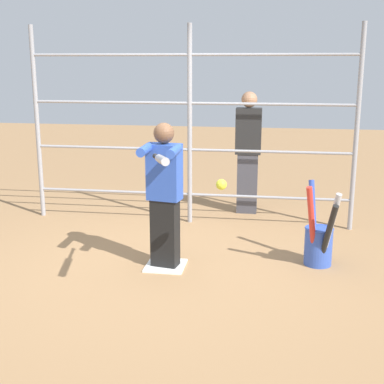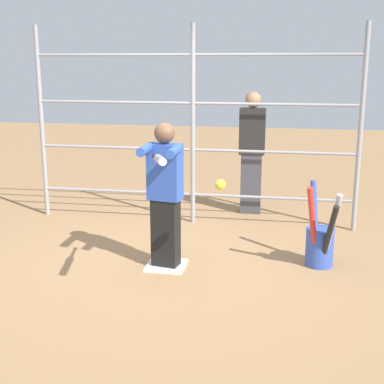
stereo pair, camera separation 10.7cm
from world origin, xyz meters
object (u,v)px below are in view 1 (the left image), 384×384
Objects in this scene: batter at (164,192)px; softball_in_flight at (221,185)px; baseball_bat_swinging at (161,159)px; bystander_behind_fence at (248,151)px; bat_bucket at (319,241)px.

softball_in_flight is at bearing 140.58° from batter.
baseball_bat_swinging is 0.51× the size of bystander_behind_fence.
batter is at bearing -79.57° from baseball_bat_swinging.
batter reaches higher than softball_in_flight.
bat_bucket is 0.53× the size of bystander_behind_fence.
softball_in_flight is 2.72m from bystander_behind_fence.
bat_bucket is at bearing -168.91° from batter.
bat_bucket is at bearing -139.54° from baseball_bat_swinging.
bat_bucket is (-0.94, -0.82, -0.76)m from softball_in_flight.
softball_in_flight is at bearing 88.01° from bystander_behind_fence.
baseball_bat_swinging is at bearing 40.46° from bat_bucket.
bat_bucket is at bearing -138.98° from softball_in_flight.
softball_in_flight is (-0.46, -0.38, -0.28)m from baseball_bat_swinging.
bystander_behind_fence is at bearing -100.15° from baseball_bat_swinging.
batter is 15.55× the size of softball_in_flight.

